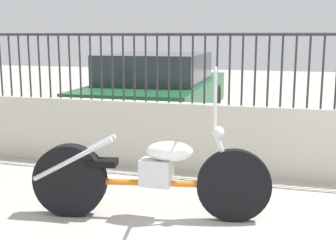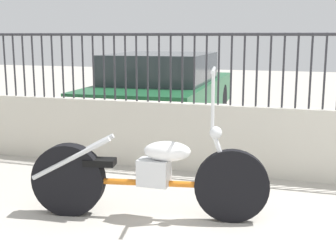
# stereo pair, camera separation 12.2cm
# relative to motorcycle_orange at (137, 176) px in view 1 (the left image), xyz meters

# --- Properties ---
(low_wall) EXTENTS (10.37, 0.18, 0.83)m
(low_wall) POSITION_rel_motorcycle_orange_xyz_m (1.22, 1.65, 0.02)
(low_wall) COLOR beige
(low_wall) RESTS_ON ground_plane
(fence_railing) EXTENTS (10.37, 0.04, 0.84)m
(fence_railing) POSITION_rel_motorcycle_orange_xyz_m (1.22, 1.65, 0.97)
(fence_railing) COLOR #2D2D33
(fence_railing) RESTS_ON low_wall
(motorcycle_orange) EXTENTS (2.14, 0.65, 1.37)m
(motorcycle_orange) POSITION_rel_motorcycle_orange_xyz_m (0.00, 0.00, 0.00)
(motorcycle_orange) COLOR black
(motorcycle_orange) RESTS_ON ground_plane
(car_green) EXTENTS (2.07, 4.54, 1.33)m
(car_green) POSITION_rel_motorcycle_orange_xyz_m (-1.15, 4.30, 0.28)
(car_green) COLOR black
(car_green) RESTS_ON ground_plane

